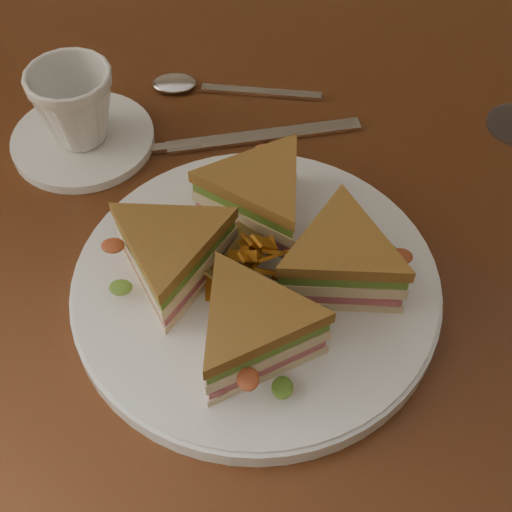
# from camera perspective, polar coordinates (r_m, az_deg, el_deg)

# --- Properties ---
(ground) EXTENTS (6.00, 6.00, 0.00)m
(ground) POSITION_cam_1_polar(r_m,az_deg,el_deg) (1.32, 0.67, -18.63)
(ground) COLOR brown
(ground) RESTS_ON ground
(table) EXTENTS (1.20, 0.80, 0.75)m
(table) POSITION_cam_1_polar(r_m,az_deg,el_deg) (0.74, 1.12, -1.35)
(table) COLOR #381A0C
(table) RESTS_ON ground
(plate) EXTENTS (0.31, 0.31, 0.02)m
(plate) POSITION_cam_1_polar(r_m,az_deg,el_deg) (0.60, 0.00, -2.49)
(plate) COLOR white
(plate) RESTS_ON table
(sandwich_wedges) EXTENTS (0.26, 0.26, 0.06)m
(sandwich_wedges) POSITION_cam_1_polar(r_m,az_deg,el_deg) (0.57, -0.00, -0.31)
(sandwich_wedges) COLOR beige
(sandwich_wedges) RESTS_ON plate
(crisps_mound) EXTENTS (0.09, 0.09, 0.05)m
(crisps_mound) POSITION_cam_1_polar(r_m,az_deg,el_deg) (0.57, 0.00, -0.56)
(crisps_mound) COLOR #B16416
(crisps_mound) RESTS_ON plate
(spoon) EXTENTS (0.18, 0.04, 0.01)m
(spoon) POSITION_cam_1_polar(r_m,az_deg,el_deg) (0.80, -4.88, 13.40)
(spoon) COLOR silver
(spoon) RESTS_ON table
(knife) EXTENTS (0.21, 0.05, 0.00)m
(knife) POSITION_cam_1_polar(r_m,az_deg,el_deg) (0.73, -0.47, 9.41)
(knife) COLOR silver
(knife) RESTS_ON table
(saucer) EXTENTS (0.14, 0.14, 0.01)m
(saucer) POSITION_cam_1_polar(r_m,az_deg,el_deg) (0.75, -13.66, 9.03)
(saucer) COLOR white
(saucer) RESTS_ON table
(coffee_cup) EXTENTS (0.09, 0.09, 0.08)m
(coffee_cup) POSITION_cam_1_polar(r_m,az_deg,el_deg) (0.72, -14.31, 11.57)
(coffee_cup) COLOR white
(coffee_cup) RESTS_ON saucer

